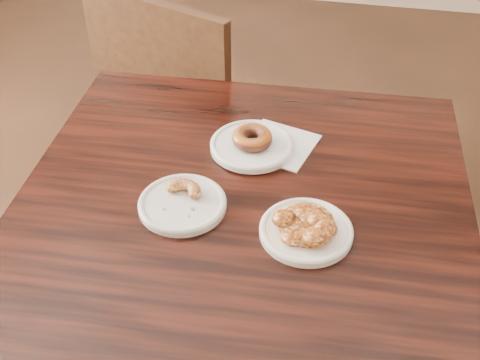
% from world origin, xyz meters
% --- Properties ---
extents(floor, '(5.00, 5.00, 0.00)m').
position_xyz_m(floor, '(0.00, 0.00, 0.00)').
color(floor, black).
rests_on(floor, ground).
extents(cafe_table, '(0.90, 0.90, 0.75)m').
position_xyz_m(cafe_table, '(0.03, -0.24, 0.38)').
color(cafe_table, black).
rests_on(cafe_table, floor).
extents(chair_far, '(0.65, 0.65, 0.90)m').
position_xyz_m(chair_far, '(-0.23, 0.49, 0.45)').
color(chair_far, black).
rests_on(chair_far, floor).
extents(napkin, '(0.17, 0.17, 0.00)m').
position_xyz_m(napkin, '(0.07, -0.05, 0.75)').
color(napkin, white).
rests_on(napkin, cafe_table).
extents(plate_donut, '(0.18, 0.18, 0.01)m').
position_xyz_m(plate_donut, '(0.02, -0.07, 0.76)').
color(plate_donut, white).
rests_on(plate_donut, napkin).
extents(plate_cruller, '(0.17, 0.17, 0.01)m').
position_xyz_m(plate_cruller, '(-0.07, -0.28, 0.76)').
color(plate_cruller, silver).
rests_on(plate_cruller, cafe_table).
extents(plate_fritter, '(0.17, 0.17, 0.01)m').
position_xyz_m(plate_fritter, '(0.16, -0.30, 0.76)').
color(plate_fritter, white).
rests_on(plate_fritter, cafe_table).
extents(glazed_donut, '(0.08, 0.08, 0.03)m').
position_xyz_m(glazed_donut, '(0.02, -0.07, 0.78)').
color(glazed_donut, '#8F4914').
rests_on(glazed_donut, plate_donut).
extents(apple_fritter, '(0.13, 0.13, 0.03)m').
position_xyz_m(apple_fritter, '(0.16, -0.30, 0.78)').
color(apple_fritter, '#4F1808').
rests_on(apple_fritter, plate_fritter).
extents(cruller_fragment, '(0.09, 0.09, 0.02)m').
position_xyz_m(cruller_fragment, '(-0.07, -0.28, 0.77)').
color(cruller_fragment, '#662F14').
rests_on(cruller_fragment, plate_cruller).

